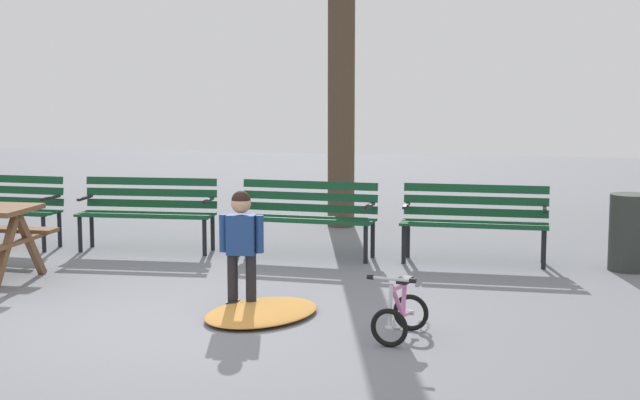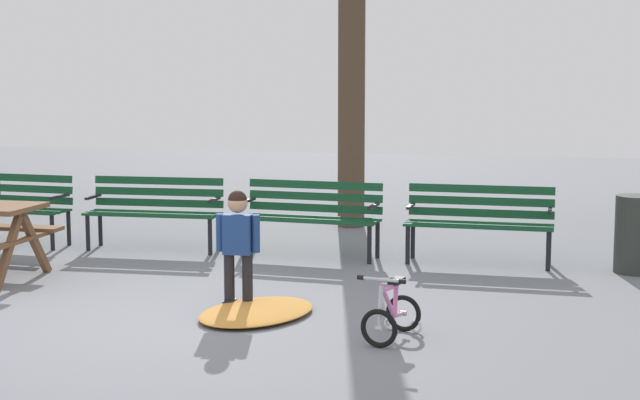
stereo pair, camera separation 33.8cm
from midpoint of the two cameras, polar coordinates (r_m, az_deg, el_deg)
The scene contains 9 objects.
ground at distance 8.14m, azimuth -8.77°, elevation -7.33°, with size 36.00×36.00×0.00m, color slate.
park_bench_far_left at distance 12.36m, azimuth -17.13°, elevation -0.15°, with size 1.62×0.55×0.85m.
park_bench_left at distance 11.57m, azimuth -8.88°, elevation -0.40°, with size 1.62×0.53×0.85m.
park_bench_right at distance 11.00m, azimuth 0.38°, elevation -0.71°, with size 1.63×0.57×0.85m.
park_bench_far_right at distance 10.75m, azimuth 10.29°, elevation -1.02°, with size 1.61×0.48×0.85m.
child_standing at distance 8.56m, azimuth -3.74°, elevation -2.31°, with size 0.40×0.18×1.05m.
kids_bicycle at distance 7.62m, azimuth 5.54°, elevation -6.73°, with size 0.46×0.61×0.54m.
leaf_pile at distance 8.37m, azimuth -2.59°, elevation -6.60°, with size 1.21×0.84×0.07m, color #C68438.
trash_bin at distance 10.66m, azimuth 19.03°, elevation -1.93°, with size 0.44×0.44×0.81m, color #2D332D.
Camera 2 is at (3.18, -7.24, 2.05)m, focal length 54.20 mm.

